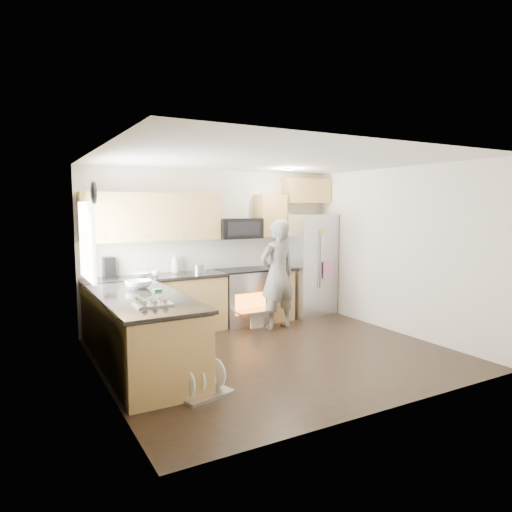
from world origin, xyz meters
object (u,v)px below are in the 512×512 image
refrigerator (307,265)px  dish_rack (202,386)px  stove_range (242,284)px  person (278,275)px

refrigerator → dish_rack: size_ratio=2.87×
stove_range → dish_rack: (-1.75, -2.46, -0.58)m
stove_range → dish_rack: bearing=-125.5°
person → dish_rack: bearing=37.1°
stove_range → dish_rack: size_ratio=2.77×
refrigerator → dish_rack: (-3.12, -2.47, -0.83)m
stove_range → dish_rack: 3.07m
stove_range → person: stove_range is taller
refrigerator → stove_range: bearing=170.3°
refrigerator → dish_rack: refrigerator is taller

